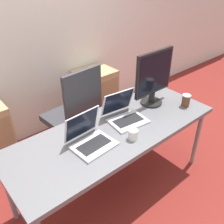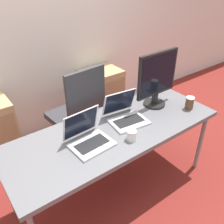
# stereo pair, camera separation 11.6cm
# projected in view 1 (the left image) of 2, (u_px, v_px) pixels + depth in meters

# --- Properties ---
(ground_plane) EXTENTS (14.00, 14.00, 0.00)m
(ground_plane) POSITION_uv_depth(u_px,v_px,m) (114.00, 186.00, 2.47)
(ground_plane) COLOR maroon
(wall_back) EXTENTS (10.00, 0.05, 2.60)m
(wall_back) POSITION_uv_depth(u_px,v_px,m) (32.00, 27.00, 2.64)
(wall_back) COLOR silver
(wall_back) RESTS_ON ground_plane
(desk) EXTENTS (1.87, 0.71, 0.71)m
(desk) POSITION_uv_depth(u_px,v_px,m) (115.00, 133.00, 2.12)
(desk) COLOR slate
(desk) RESTS_ON ground_plane
(office_chair) EXTENTS (0.56, 0.58, 1.06)m
(office_chair) POSITION_uv_depth(u_px,v_px,m) (74.00, 123.00, 2.72)
(office_chair) COLOR #232326
(office_chair) RESTS_ON ground_plane
(cabinet_right) EXTENTS (0.48, 0.42, 0.71)m
(cabinet_right) POSITION_uv_depth(u_px,v_px,m) (95.00, 96.00, 3.33)
(cabinet_right) COLOR tan
(cabinet_right) RESTS_ON ground_plane
(laptop_left) EXTENTS (0.33, 0.31, 0.25)m
(laptop_left) POSITION_uv_depth(u_px,v_px,m) (90.00, 138.00, 1.91)
(laptop_left) COLOR silver
(laptop_left) RESTS_ON desk
(laptop_right) EXTENTS (0.34, 0.35, 0.25)m
(laptop_right) POSITION_uv_depth(u_px,v_px,m) (124.00, 114.00, 2.19)
(laptop_right) COLOR silver
(laptop_right) RESTS_ON desk
(monitor) EXTENTS (0.45, 0.21, 0.53)m
(monitor) POSITION_uv_depth(u_px,v_px,m) (154.00, 78.00, 2.32)
(monitor) COLOR black
(monitor) RESTS_ON desk
(coffee_cup_white) EXTENTS (0.08, 0.08, 0.09)m
(coffee_cup_white) POSITION_uv_depth(u_px,v_px,m) (133.00, 134.00, 1.96)
(coffee_cup_white) COLOR white
(coffee_cup_white) RESTS_ON desk
(coffee_cup_brown) EXTENTS (0.08, 0.08, 0.12)m
(coffee_cup_brown) POSITION_uv_depth(u_px,v_px,m) (186.00, 100.00, 2.38)
(coffee_cup_brown) COLOR brown
(coffee_cup_brown) RESTS_ON desk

